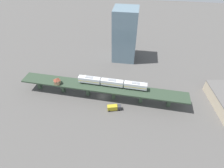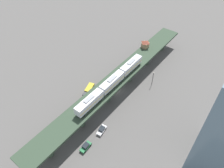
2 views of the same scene
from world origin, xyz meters
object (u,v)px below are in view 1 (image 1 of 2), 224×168
object	(u,v)px
signal_hut	(57,81)
office_tower	(125,35)
delivery_truck	(114,108)
street_lamp	(86,78)
street_car_white	(137,91)
warehouse_building	(224,102)
street_car_green	(152,93)
subway_train	(112,83)

from	to	relation	value
signal_hut	office_tower	size ratio (longest dim) A/B	0.09
delivery_truck	street_lamp	bearing A→B (deg)	-132.61
street_lamp	street_car_white	bearing A→B (deg)	84.53
delivery_truck	street_lamp	distance (m)	27.52
street_car_white	warehouse_building	size ratio (longest dim) A/B	0.15
delivery_truck	office_tower	world-z (taller)	office_tower
signal_hut	delivery_truck	distance (m)	34.33
signal_hut	warehouse_building	bearing A→B (deg)	92.69
warehouse_building	delivery_truck	bearing A→B (deg)	-78.69
street_car_green	warehouse_building	size ratio (longest dim) A/B	0.15
subway_train	street_car_green	distance (m)	24.89
street_car_white	delivery_truck	xyz separation A→B (m)	(15.53, -11.55, 0.82)
signal_hut	street_car_white	bearing A→B (deg)	100.64
subway_train	street_car_white	bearing A→B (deg)	111.68
delivery_truck	subway_train	bearing A→B (deg)	-165.44
signal_hut	warehouse_building	xyz separation A→B (m)	(-4.23, 89.92, -6.17)
signal_hut	street_car_green	xyz separation A→B (m)	(-7.96, 52.51, -8.64)
subway_train	street_lamp	size ratio (longest dim) A/B	5.37
delivery_truck	warehouse_building	distance (m)	58.44
signal_hut	street_lamp	distance (m)	17.71
office_tower	street_lamp	bearing A→B (deg)	-30.85
subway_train	street_car_green	world-z (taller)	subway_train
signal_hut	subway_train	bearing A→B (deg)	95.10
street_car_white	street_car_green	bearing A→B (deg)	87.68
street_car_green	signal_hut	bearing A→B (deg)	-81.38
street_car_white	delivery_truck	world-z (taller)	delivery_truck
office_tower	signal_hut	bearing A→B (deg)	-35.91
signal_hut	delivery_truck	xyz separation A→B (m)	(7.23, 32.64, -7.81)
subway_train	warehouse_building	bearing A→B (deg)	91.48
street_car_green	warehouse_building	bearing A→B (deg)	84.30
subway_train	street_car_green	bearing A→B (deg)	103.24
subway_train	warehouse_building	distance (m)	60.27
street_lamp	warehouse_building	xyz separation A→B (m)	(7.11, 77.47, -0.70)
subway_train	signal_hut	world-z (taller)	subway_train
signal_hut	street_lamp	bearing A→B (deg)	132.31
subway_train	delivery_truck	size ratio (longest dim) A/B	4.94
subway_train	warehouse_building	world-z (taller)	subway_train
warehouse_building	office_tower	world-z (taller)	office_tower
delivery_truck	warehouse_building	world-z (taller)	warehouse_building
street_lamp	warehouse_building	world-z (taller)	street_lamp
street_car_green	street_lamp	world-z (taller)	street_lamp
street_car_white	street_lamp	size ratio (longest dim) A/B	0.66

